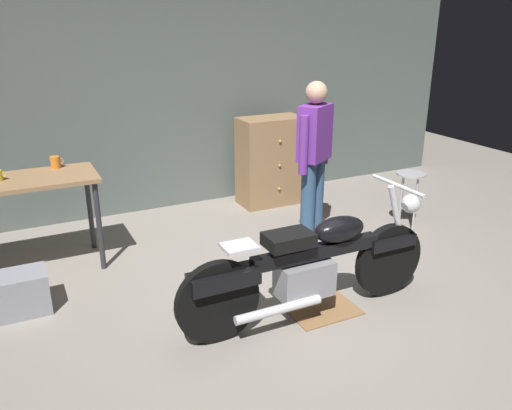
{
  "coord_description": "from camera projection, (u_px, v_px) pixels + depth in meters",
  "views": [
    {
      "loc": [
        -1.92,
        -3.19,
        2.24
      ],
      "look_at": [
        0.01,
        0.7,
        0.65
      ],
      "focal_mm": 35.87,
      "sensor_mm": 36.0,
      "label": 1
    }
  ],
  "objects": [
    {
      "name": "storage_bin",
      "position": [
        20.0,
        293.0,
        4.09
      ],
      "size": [
        0.44,
        0.32,
        0.34
      ],
      "primitive_type": "cube",
      "color": "gray",
      "rests_on": "ground_plane"
    },
    {
      "name": "ground_plane",
      "position": [
        292.0,
        304.0,
        4.25
      ],
      "size": [
        12.0,
        12.0,
        0.0
      ],
      "primitive_type": "plane",
      "color": "gray"
    },
    {
      "name": "wooden_dresser",
      "position": [
        271.0,
        161.0,
        6.42
      ],
      "size": [
        0.8,
        0.47,
        1.1
      ],
      "color": "#99724C",
      "rests_on": "ground_plane"
    },
    {
      "name": "back_wall",
      "position": [
        177.0,
        80.0,
        6.08
      ],
      "size": [
        8.0,
        0.12,
        3.1
      ],
      "primitive_type": "cube",
      "color": "#56605B",
      "rests_on": "ground_plane"
    },
    {
      "name": "shop_stool",
      "position": [
        410.0,
        185.0,
        5.66
      ],
      "size": [
        0.32,
        0.32,
        0.64
      ],
      "color": "#B2B2B7",
      "rests_on": "ground_plane"
    },
    {
      "name": "person_standing",
      "position": [
        314.0,
        155.0,
        5.2
      ],
      "size": [
        0.5,
        0.38,
        1.67
      ],
      "rotation": [
        0.0,
        0.0,
        3.69
      ],
      "color": "#345478",
      "rests_on": "ground_plane"
    },
    {
      "name": "mug_orange_travel",
      "position": [
        55.0,
        162.0,
        4.84
      ],
      "size": [
        0.13,
        0.09,
        0.11
      ],
      "color": "orange",
      "rests_on": "workbench"
    },
    {
      "name": "drip_tray",
      "position": [
        323.0,
        310.0,
        4.16
      ],
      "size": [
        0.56,
        0.4,
        0.01
      ],
      "primitive_type": "cube",
      "color": "olive",
      "rests_on": "ground_plane"
    },
    {
      "name": "motorcycle",
      "position": [
        313.0,
        264.0,
        3.96
      ],
      "size": [
        2.19,
        0.6,
        1.0
      ],
      "rotation": [
        0.0,
        0.0,
        -0.01
      ],
      "color": "black",
      "rests_on": "ground_plane"
    },
    {
      "name": "workbench",
      "position": [
        22.0,
        191.0,
        4.57
      ],
      "size": [
        1.3,
        0.64,
        0.9
      ],
      "color": "#99724C",
      "rests_on": "ground_plane"
    }
  ]
}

